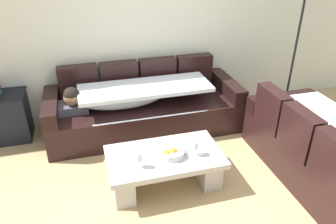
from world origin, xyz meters
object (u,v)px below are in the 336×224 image
object	(u,v)px
fruit_bowl	(171,152)
couch_along_wall	(141,108)
coffee_table	(165,165)
side_cabinet	(0,118)
wine_glass_near_right	(195,146)
floor_lamp	(296,41)
couch_near_window	(324,152)
open_magazine	(197,150)
wine_glass_near_left	(139,157)

from	to	relation	value
fruit_bowl	couch_along_wall	bearing A→B (deg)	93.24
coffee_table	side_cabinet	world-z (taller)	side_cabinet
wine_glass_near_right	floor_lamp	size ratio (longest dim) A/B	0.09
wine_glass_near_right	side_cabinet	size ratio (longest dim) A/B	0.23
couch_near_window	side_cabinet	distance (m)	3.92
couch_along_wall	side_cabinet	size ratio (longest dim) A/B	3.56
fruit_bowl	open_magazine	distance (m)	0.29
fruit_bowl	open_magazine	bearing A→B (deg)	3.06
coffee_table	wine_glass_near_left	xyz separation A→B (m)	(-0.29, -0.13, 0.26)
wine_glass_near_right	couch_along_wall	bearing A→B (deg)	103.47
fruit_bowl	side_cabinet	bearing A→B (deg)	142.33
couch_along_wall	coffee_table	distance (m)	1.20
wine_glass_near_left	fruit_bowl	bearing A→B (deg)	15.55
couch_along_wall	wine_glass_near_left	distance (m)	1.37
couch_along_wall	fruit_bowl	xyz separation A→B (m)	(0.07, -1.23, 0.09)
couch_along_wall	couch_near_window	xyz separation A→B (m)	(1.68, -1.56, 0.01)
couch_near_window	floor_lamp	size ratio (longest dim) A/B	0.98
coffee_table	wine_glass_near_left	bearing A→B (deg)	-155.60
wine_glass_near_right	open_magazine	bearing A→B (deg)	55.84
wine_glass_near_left	floor_lamp	bearing A→B (deg)	26.35
couch_near_window	wine_glass_near_right	distance (m)	1.41
side_cabinet	couch_along_wall	bearing A→B (deg)	-7.04
coffee_table	open_magazine	bearing A→B (deg)	-3.15
couch_near_window	wine_glass_near_right	xyz separation A→B (m)	(-1.38, 0.27, 0.16)
fruit_bowl	side_cabinet	size ratio (longest dim) A/B	0.39
fruit_bowl	coffee_table	bearing A→B (deg)	150.37
fruit_bowl	floor_lamp	size ratio (longest dim) A/B	0.14
couch_near_window	wine_glass_near_right	size ratio (longest dim) A/B	11.51
open_magazine	floor_lamp	world-z (taller)	floor_lamp
wine_glass_near_left	open_magazine	bearing A→B (deg)	10.07
coffee_table	wine_glass_near_left	size ratio (longest dim) A/B	7.23
couch_along_wall	fruit_bowl	distance (m)	1.23
fruit_bowl	floor_lamp	bearing A→B (deg)	28.02
wine_glass_near_right	floor_lamp	bearing A→B (deg)	32.26
open_magazine	wine_glass_near_left	bearing A→B (deg)	175.77
side_cabinet	floor_lamp	size ratio (longest dim) A/B	0.37
fruit_bowl	floor_lamp	xyz separation A→B (m)	(2.10, 1.12, 0.70)
couch_along_wall	side_cabinet	world-z (taller)	couch_along_wall
side_cabinet	fruit_bowl	bearing A→B (deg)	-37.67
wine_glass_near_right	floor_lamp	world-z (taller)	floor_lamp
couch_near_window	coffee_table	world-z (taller)	couch_near_window
wine_glass_near_right	fruit_bowl	bearing A→B (deg)	166.44
couch_along_wall	couch_near_window	size ratio (longest dim) A/B	1.34
coffee_table	fruit_bowl	size ratio (longest dim) A/B	4.29
couch_near_window	fruit_bowl	xyz separation A→B (m)	(-1.61, 0.33, 0.08)
open_magazine	side_cabinet	distance (m)	2.60
wine_glass_near_right	side_cabinet	xyz separation A→B (m)	(-2.12, 1.51, -0.17)
couch_along_wall	wine_glass_near_left	world-z (taller)	couch_along_wall
coffee_table	open_magazine	distance (m)	0.38
coffee_table	wine_glass_near_right	xyz separation A→B (m)	(0.30, -0.09, 0.26)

